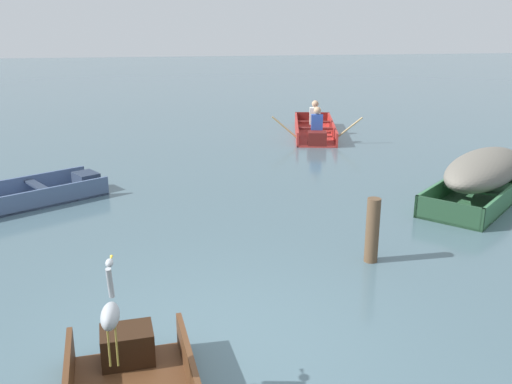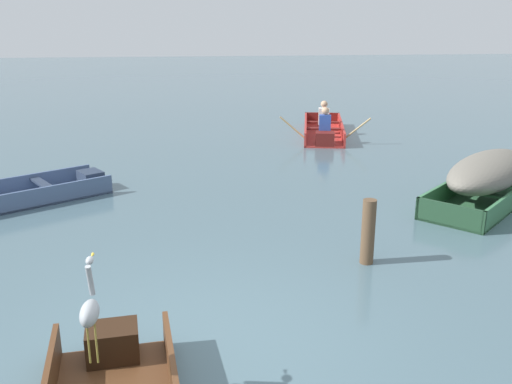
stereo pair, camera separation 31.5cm
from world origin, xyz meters
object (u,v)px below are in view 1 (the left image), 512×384
skiff_slate_blue_mid_moored (21,197)px  mooring_post (372,230)px  rowboat_red_with_crew (315,129)px  heron_on_dinghy (110,312)px  skiff_green_near_moored (484,173)px

skiff_slate_blue_mid_moored → mooring_post: size_ratio=3.58×
rowboat_red_with_crew → mooring_post: bearing=-98.9°
skiff_slate_blue_mid_moored → heron_on_dinghy: bearing=-70.1°
heron_on_dinghy → rowboat_red_with_crew: bearing=67.7°
skiff_green_near_moored → rowboat_red_with_crew: 5.78m
skiff_slate_blue_mid_moored → rowboat_red_with_crew: rowboat_red_with_crew is taller
skiff_slate_blue_mid_moored → heron_on_dinghy: (2.05, -5.65, 0.79)m
heron_on_dinghy → mooring_post: bearing=39.9°
skiff_green_near_moored → skiff_slate_blue_mid_moored: size_ratio=1.01×
mooring_post → heron_on_dinghy: bearing=-140.1°
mooring_post → skiff_green_near_moored: bearing=38.8°
skiff_slate_blue_mid_moored → rowboat_red_with_crew: bearing=36.7°
heron_on_dinghy → mooring_post: 3.95m
skiff_green_near_moored → heron_on_dinghy: heron_on_dinghy is taller
skiff_green_near_moored → rowboat_red_with_crew: size_ratio=0.97×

